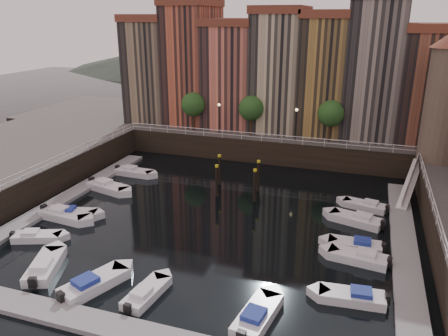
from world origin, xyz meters
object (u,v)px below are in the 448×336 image
(boat_left_2, at_px, (72,214))
(mooring_pilings, at_px, (237,178))
(boat_left_1, at_px, (64,215))
(boat_left_0, at_px, (36,237))
(gangway, at_px, (410,181))

(boat_left_2, bearing_deg, mooring_pilings, 24.83)
(boat_left_2, bearing_deg, boat_left_1, -144.88)
(boat_left_1, bearing_deg, boat_left_0, -78.92)
(mooring_pilings, xyz_separation_m, boat_left_0, (-12.95, -15.19, -1.33))
(mooring_pilings, height_order, boat_left_1, mooring_pilings)
(boat_left_1, height_order, boat_left_2, boat_left_1)
(boat_left_0, relative_size, boat_left_1, 0.81)
(gangway, relative_size, boat_left_2, 1.76)
(boat_left_2, bearing_deg, gangway, 11.67)
(boat_left_1, xyz_separation_m, boat_left_2, (0.51, 0.59, -0.04))
(boat_left_0, bearing_deg, gangway, 12.04)
(gangway, height_order, mooring_pilings, gangway)
(gangway, bearing_deg, mooring_pilings, -166.26)
(gangway, bearing_deg, boat_left_2, -153.90)
(boat_left_1, distance_m, boat_left_2, 0.78)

